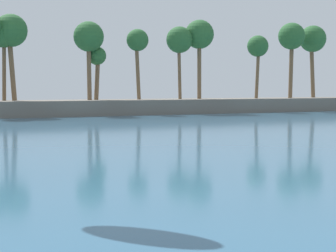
# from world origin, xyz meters

# --- Properties ---
(sea) EXTENTS (220.00, 94.73, 0.06)m
(sea) POSITION_xyz_m (0.00, 57.21, 0.03)
(sea) COLOR #33607F
(sea) RESTS_ON ground
(palm_headland) EXTENTS (108.76, 6.46, 12.11)m
(palm_headland) POSITION_xyz_m (1.87, 64.69, 3.50)
(palm_headland) COLOR slate
(palm_headland) RESTS_ON ground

